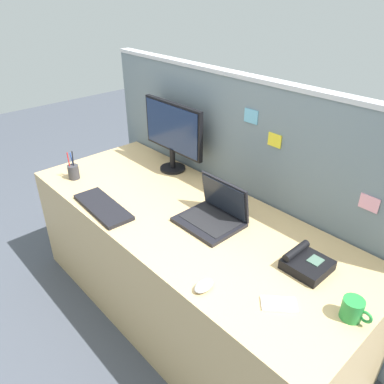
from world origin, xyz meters
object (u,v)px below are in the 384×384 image
at_px(coffee_mug, 353,309).
at_px(cell_phone_white_slab, 279,304).
at_px(keyboard_main, 103,207).
at_px(desk_phone, 306,263).
at_px(pen_cup, 74,172).
at_px(computer_mouse_right_hand, 204,286).
at_px(laptop, 215,213).
at_px(desktop_monitor, 173,131).

bearing_deg(coffee_mug, cell_phone_white_slab, -146.30).
distance_m(keyboard_main, cell_phone_white_slab, 1.11).
bearing_deg(coffee_mug, desk_phone, 156.92).
bearing_deg(desk_phone, keyboard_main, -158.78).
bearing_deg(coffee_mug, pen_cup, -172.49).
distance_m(computer_mouse_right_hand, pen_cup, 1.29).
height_order(keyboard_main, cell_phone_white_slab, keyboard_main).
bearing_deg(pen_cup, laptop, 18.48).
bearing_deg(laptop, coffee_mug, -6.05).
bearing_deg(desktop_monitor, laptop, -21.16).
height_order(laptop, cell_phone_white_slab, laptop).
distance_m(pen_cup, coffee_mug, 1.79).
height_order(desktop_monitor, computer_mouse_right_hand, desktop_monitor).
relative_size(laptop, cell_phone_white_slab, 2.28).
bearing_deg(keyboard_main, desktop_monitor, 103.96).
xyz_separation_m(computer_mouse_right_hand, pen_cup, (-1.29, 0.07, 0.03)).
bearing_deg(cell_phone_white_slab, pen_cup, -130.19).
height_order(desktop_monitor, laptop, desktop_monitor).
bearing_deg(desktop_monitor, pen_cup, -120.29).
height_order(keyboard_main, computer_mouse_right_hand, computer_mouse_right_hand).
bearing_deg(pen_cup, cell_phone_white_slab, 3.12).
distance_m(desk_phone, cell_phone_white_slab, 0.27).
distance_m(laptop, coffee_mug, 0.82).
relative_size(desktop_monitor, pen_cup, 2.85).
xyz_separation_m(desk_phone, coffee_mug, (0.28, -0.12, 0.02)).
bearing_deg(desktop_monitor, cell_phone_white_slab, -21.42).
relative_size(desk_phone, coffee_mug, 1.52).
bearing_deg(laptop, computer_mouse_right_hand, -50.32).
relative_size(cell_phone_white_slab, coffee_mug, 1.17).
xyz_separation_m(pen_cup, coffee_mug, (1.78, 0.23, -0.00)).
bearing_deg(keyboard_main, pen_cup, 175.86).
distance_m(laptop, cell_phone_white_slab, 0.64).
xyz_separation_m(desk_phone, computer_mouse_right_hand, (-0.21, -0.42, -0.01)).
xyz_separation_m(keyboard_main, computer_mouse_right_hand, (0.84, -0.02, 0.01)).
bearing_deg(computer_mouse_right_hand, desktop_monitor, 140.79).
relative_size(desktop_monitor, keyboard_main, 1.23).
bearing_deg(computer_mouse_right_hand, coffee_mug, 26.51).
height_order(laptop, desk_phone, laptop).
bearing_deg(cell_phone_white_slab, laptop, -155.01).
xyz_separation_m(computer_mouse_right_hand, cell_phone_white_slab, (0.27, 0.16, -0.01)).
height_order(cell_phone_white_slab, coffee_mug, coffee_mug).
bearing_deg(keyboard_main, coffee_mug, 15.40).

